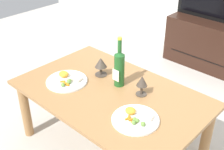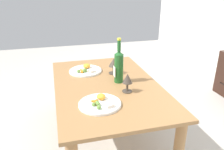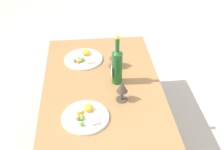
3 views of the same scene
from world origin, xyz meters
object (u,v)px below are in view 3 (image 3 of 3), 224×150
(dinner_plate_right, at_px, (86,116))
(dinner_plate_left, at_px, (84,58))
(wine_bottle, at_px, (117,65))
(dining_table, at_px, (102,93))
(goblet_left, at_px, (116,56))
(goblet_right, at_px, (122,88))

(dinner_plate_right, bearing_deg, dinner_plate_left, 179.99)
(wine_bottle, xyz_separation_m, dinner_plate_left, (-0.30, -0.22, -0.13))
(dining_table, bearing_deg, dinner_plate_right, -20.87)
(goblet_left, relative_size, dinner_plate_right, 0.50)
(goblet_left, bearing_deg, dinner_plate_right, -24.35)
(goblet_right, xyz_separation_m, dinner_plate_right, (0.14, -0.24, -0.08))
(dining_table, bearing_deg, goblet_left, 150.71)
(dinner_plate_right, bearing_deg, goblet_left, 155.65)
(dining_table, xyz_separation_m, dinner_plate_left, (-0.32, -0.12, 0.09))
(wine_bottle, bearing_deg, goblet_left, 176.80)
(goblet_right, bearing_deg, wine_bottle, -176.80)
(goblet_left, xyz_separation_m, dinner_plate_left, (-0.11, -0.24, -0.08))
(dinner_plate_left, bearing_deg, dining_table, 20.67)
(wine_bottle, distance_m, dinner_plate_right, 0.42)
(goblet_right, bearing_deg, goblet_left, -180.00)
(goblet_left, bearing_deg, dinner_plate_left, -115.07)
(goblet_right, bearing_deg, dining_table, -146.13)
(goblet_right, bearing_deg, dinner_plate_right, -59.06)
(dinner_plate_left, height_order, dinner_plate_right, dinner_plate_left)
(dining_table, height_order, wine_bottle, wine_bottle)
(goblet_right, height_order, dinner_plate_left, goblet_right)
(dining_table, distance_m, goblet_right, 0.27)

